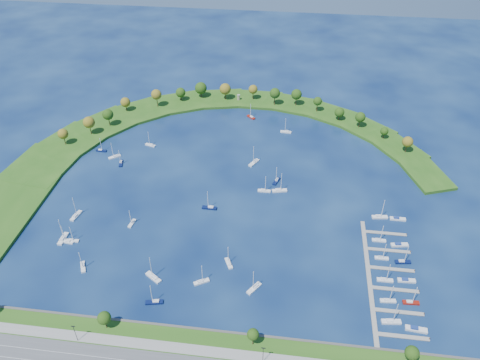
# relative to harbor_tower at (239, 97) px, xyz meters

# --- Properties ---
(ground) EXTENTS (700.00, 700.00, 0.00)m
(ground) POSITION_rel_harbor_tower_xyz_m (10.30, -114.16, -4.29)
(ground) COLOR #071641
(ground) RESTS_ON ground
(breakwater) EXTENTS (286.74, 247.64, 2.00)m
(breakwater) POSITION_rel_harbor_tower_xyz_m (-36.03, -65.45, -3.30)
(breakwater) COLOR #245216
(breakwater) RESTS_ON ground
(breakwater_trees) EXTENTS (239.79, 90.81, 14.49)m
(breakwater_trees) POSITION_rel_harbor_tower_xyz_m (-8.60, -23.60, 6.31)
(breakwater_trees) COLOR #382314
(breakwater_trees) RESTS_ON breakwater
(harbor_tower) EXTENTS (2.60, 2.60, 4.47)m
(harbor_tower) POSITION_rel_harbor_tower_xyz_m (0.00, 0.00, 0.00)
(harbor_tower) COLOR gray
(harbor_tower) RESTS_ON breakwater
(dock_system) EXTENTS (24.28, 82.00, 1.60)m
(dock_system) POSITION_rel_harbor_tower_xyz_m (95.60, -175.16, -3.94)
(dock_system) COLOR gray
(dock_system) RESTS_ON ground
(moored_boat_0) EXTENTS (2.98, 7.30, 10.42)m
(moored_boat_0) POSITION_rel_harbor_tower_xyz_m (-40.31, -152.37, -3.43)
(moored_boat_0) COLOR white
(moored_boat_0) RESTS_ON ground
(moored_boat_1) EXTENTS (2.78, 9.41, 13.76)m
(moored_boat_1) POSITION_rel_harbor_tower_xyz_m (-73.36, -169.35, -3.33)
(moored_boat_1) COLOR white
(moored_boat_1) RESTS_ON ground
(moored_boat_2) EXTENTS (4.36, 9.28, 13.15)m
(moored_boat_2) POSITION_rel_harbor_tower_xyz_m (-73.92, -150.49, -3.35)
(moored_boat_2) COLOR white
(moored_boat_2) RESTS_ON ground
(moored_boat_3) EXTENTS (9.31, 7.62, 13.97)m
(moored_boat_3) POSITION_rel_harbor_tower_xyz_m (-17.37, -189.62, -3.32)
(moored_boat_3) COLOR white
(moored_boat_3) RESTS_ON ground
(moored_boat_4) EXTENTS (7.92, 5.82, 11.56)m
(moored_boat_4) POSITION_rel_harbor_tower_xyz_m (6.59, -189.25, -3.40)
(moored_boat_4) COLOR white
(moored_boat_4) RESTS_ON ground
(moored_boat_5) EXTENTS (8.07, 2.78, 11.66)m
(moored_boat_5) POSITION_rel_harbor_tower_xyz_m (40.47, -42.47, -3.39)
(moored_boat_5) COLOR white
(moored_boat_5) RESTS_ON ground
(moored_boat_6) EXTENTS (7.30, 2.47, 10.57)m
(moored_boat_6) POSITION_rel_harbor_tower_xyz_m (-84.13, -83.48, -3.42)
(moored_boat_6) COLOR #0A1541
(moored_boat_6) RESTS_ON ground
(moored_boat_7) EXTENTS (8.69, 2.66, 12.68)m
(moored_boat_7) POSITION_rel_harbor_tower_xyz_m (0.51, -133.71, -3.36)
(moored_boat_7) COLOR #0A1541
(moored_boat_7) RESTS_ON ground
(moored_boat_8) EXTENTS (7.03, 8.61, 12.91)m
(moored_boat_8) POSITION_rel_harbor_tower_xyz_m (32.66, -189.94, -3.36)
(moored_boat_8) COLOR white
(moored_boat_8) RESTS_ON ground
(moored_boat_9) EXTENTS (7.82, 2.23, 11.49)m
(moored_boat_9) POSITION_rel_harbor_tower_xyz_m (30.73, -113.57, -3.40)
(moored_boat_9) COLOR white
(moored_boat_9) RESTS_ON ground
(moored_boat_10) EXTENTS (5.34, 7.98, 11.47)m
(moored_boat_10) POSITION_rel_harbor_tower_xyz_m (18.11, -175.49, -3.40)
(moored_boat_10) COLOR white
(moored_boat_10) RESTS_ON ground
(moored_boat_11) EXTENTS (6.79, 9.51, 13.80)m
(moored_boat_11) POSITION_rel_harbor_tower_xyz_m (21.51, -84.58, -3.33)
(moored_boat_11) COLOR white
(moored_boat_11) RESTS_ON ground
(moored_boat_12) EXTENTS (7.18, 6.82, 11.38)m
(moored_boat_12) POSITION_rel_harbor_tower_xyz_m (12.88, -24.21, -3.40)
(moored_boat_12) COLOR maroon
(moored_boat_12) RESTS_ON ground
(moored_boat_13) EXTENTS (7.93, 6.89, 12.13)m
(moored_boat_13) POSITION_rel_harbor_tower_xyz_m (-72.39, -89.77, -3.38)
(moored_boat_13) COLOR white
(moored_boat_13) RESTS_ON ground
(moored_boat_14) EXTENTS (8.55, 3.88, 12.14)m
(moored_boat_14) POSITION_rel_harbor_tower_xyz_m (-12.90, -204.15, -3.38)
(moored_boat_14) COLOR #0A1541
(moored_boat_14) RESTS_ON ground
(moored_boat_15) EXTENTS (3.81, 7.90, 11.20)m
(moored_boat_15) POSITION_rel_harbor_tower_xyz_m (-65.79, -96.36, -3.41)
(moored_boat_15) COLOR #0A1541
(moored_boat_15) RESTS_ON ground
(moored_boat_16) EXTENTS (9.50, 4.60, 13.46)m
(moored_boat_16) POSITION_rel_harbor_tower_xyz_m (39.98, -112.24, -3.34)
(moored_boat_16) COLOR white
(moored_boat_16) RESTS_ON ground
(moored_boat_17) EXTENTS (5.28, 7.83, 11.27)m
(moored_boat_17) POSITION_rel_harbor_tower_xyz_m (-54.79, -187.28, -3.40)
(moored_boat_17) COLOR white
(moored_boat_17) RESTS_ON ground
(moored_boat_18) EXTENTS (4.76, 8.31, 11.79)m
(moored_boat_18) POSITION_rel_harbor_tower_xyz_m (37.55, -102.81, -3.39)
(moored_boat_18) COLOR #0A1541
(moored_boat_18) RESTS_ON ground
(moored_boat_19) EXTENTS (7.81, 4.18, 11.06)m
(moored_boat_19) POSITION_rel_harbor_tower_xyz_m (-52.55, -72.38, -3.41)
(moored_boat_19) COLOR white
(moored_boat_19) RESTS_ON ground
(moored_boat_20) EXTENTS (7.15, 2.40, 10.35)m
(moored_boat_20) POSITION_rel_harbor_tower_xyz_m (-67.94, -169.94, -3.43)
(moored_boat_20) COLOR white
(moored_boat_20) RESTS_ON ground
(moored_boat_21) EXTENTS (8.28, 3.17, 11.86)m
(moored_boat_21) POSITION_rel_harbor_tower_xyz_m (-70.56, -170.98, -3.39)
(moored_boat_21) COLOR white
(moored_boat_21) RESTS_ON ground
(docked_boat_0) EXTENTS (9.02, 3.40, 12.95)m
(docked_boat_0) POSITION_rel_harbor_tower_xyz_m (95.81, -201.12, -3.36)
(docked_boat_0) COLOR white
(docked_boat_0) RESTS_ON ground
(docked_boat_1) EXTENTS (9.69, 3.48, 1.94)m
(docked_boat_1) POSITION_rel_harbor_tower_xyz_m (106.26, -203.77, -3.58)
(docked_boat_1) COLOR white
(docked_boat_1) RESTS_ON ground
(docked_boat_2) EXTENTS (7.57, 2.68, 10.91)m
(docked_boat_2) POSITION_rel_harbor_tower_xyz_m (95.83, -189.26, -3.41)
(docked_boat_2) COLOR white
(docked_boat_2) RESTS_ON ground
(docked_boat_3) EXTENTS (7.82, 2.57, 11.35)m
(docked_boat_3) POSITION_rel_harbor_tower_xyz_m (106.33, -188.97, -3.40)
(docked_boat_3) COLOR maroon
(docked_boat_3) RESTS_ON ground
(docked_boat_4) EXTENTS (7.87, 2.24, 11.55)m
(docked_boat_4) POSITION_rel_harbor_tower_xyz_m (95.83, -176.54, -3.40)
(docked_boat_4) COLOR white
(docked_boat_4) RESTS_ON ground
(docked_boat_5) EXTENTS (8.74, 2.80, 1.76)m
(docked_boat_5) POSITION_rel_harbor_tower_xyz_m (106.27, -175.48, -3.64)
(docked_boat_5) COLOR white
(docked_boat_5) RESTS_ON ground
(docked_boat_6) EXTENTS (7.08, 2.04, 10.39)m
(docked_boat_6) POSITION_rel_harbor_tower_xyz_m (95.84, -161.64, -3.43)
(docked_boat_6) COLOR white
(docked_boat_6) RESTS_ON ground
(docked_boat_7) EXTENTS (8.22, 3.23, 11.76)m
(docked_boat_7) POSITION_rel_harbor_tower_xyz_m (106.32, -163.02, -3.39)
(docked_boat_7) COLOR #0A1541
(docked_boat_7) RESTS_ON ground
(docked_boat_8) EXTENTS (7.45, 2.13, 10.94)m
(docked_boat_8) POSITION_rel_harbor_tower_xyz_m (95.83, -148.50, -3.41)
(docked_boat_8) COLOR white
(docked_boat_8) RESTS_ON ground
(docked_boat_9) EXTENTS (9.40, 4.04, 1.86)m
(docked_boat_9) POSITION_rel_harbor_tower_xyz_m (106.27, -150.73, -3.61)
(docked_boat_9) COLOR white
(docked_boat_9) RESTS_ON ground
(docked_boat_10) EXTENTS (9.08, 3.51, 13.00)m
(docked_boat_10) POSITION_rel_harbor_tower_xyz_m (98.21, -129.24, -3.35)
(docked_boat_10) COLOR white
(docked_boat_10) RESTS_ON ground
(docked_boat_11) EXTENTS (8.77, 2.49, 1.79)m
(docked_boat_11) POSITION_rel_harbor_tower_xyz_m (108.17, -129.50, -3.63)
(docked_boat_11) COLOR white
(docked_boat_11) RESTS_ON ground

